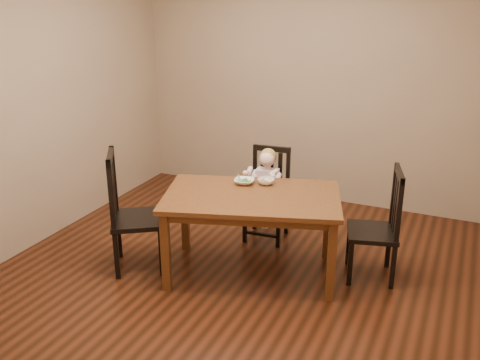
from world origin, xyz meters
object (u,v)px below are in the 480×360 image
at_px(chair_left, 131,213).
at_px(chair_right, 379,227).
at_px(bowl_peas, 244,181).
at_px(toddler, 267,185).
at_px(dining_table, 252,204).
at_px(bowl_veg, 266,181).
at_px(chair_child, 268,195).

height_order(chair_left, chair_right, chair_left).
distance_m(chair_right, bowl_peas, 1.20).
distance_m(toddler, bowl_peas, 0.51).
bearing_deg(chair_left, toddler, 105.93).
distance_m(dining_table, bowl_veg, 0.31).
xyz_separation_m(chair_left, bowl_peas, (0.83, 0.54, 0.24)).
distance_m(dining_table, chair_left, 1.06).
relative_size(toddler, bowl_peas, 2.76).
height_order(dining_table, bowl_veg, bowl_veg).
bearing_deg(dining_table, bowl_peas, 127.30).
bearing_deg(chair_right, bowl_peas, 82.44).
bearing_deg(chair_child, bowl_peas, 82.02).
relative_size(bowl_peas, bowl_veg, 1.14).
bearing_deg(dining_table, chair_left, -161.95).
xyz_separation_m(chair_left, chair_right, (1.99, 0.69, -0.04)).
bearing_deg(bowl_peas, toddler, 86.40).
distance_m(chair_right, bowl_veg, 1.03).
relative_size(dining_table, bowl_veg, 10.78).
relative_size(chair_right, bowl_peas, 5.59).
height_order(chair_left, bowl_veg, chair_left).
xyz_separation_m(chair_child, bowl_veg, (0.15, -0.44, 0.32)).
xyz_separation_m(bowl_peas, bowl_veg, (0.17, 0.07, 0.00)).
xyz_separation_m(chair_left, bowl_veg, (1.01, 0.61, 0.24)).
distance_m(chair_child, chair_left, 1.36).
height_order(dining_table, bowl_peas, bowl_peas).
distance_m(dining_table, bowl_peas, 0.29).
bearing_deg(chair_right, chair_child, 57.12).
bearing_deg(chair_left, bowl_peas, 89.34).
xyz_separation_m(dining_table, bowl_veg, (0.01, 0.29, 0.11)).
bearing_deg(toddler, chair_right, 159.27).
relative_size(chair_child, bowl_veg, 5.91).
relative_size(chair_child, chair_right, 0.93).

